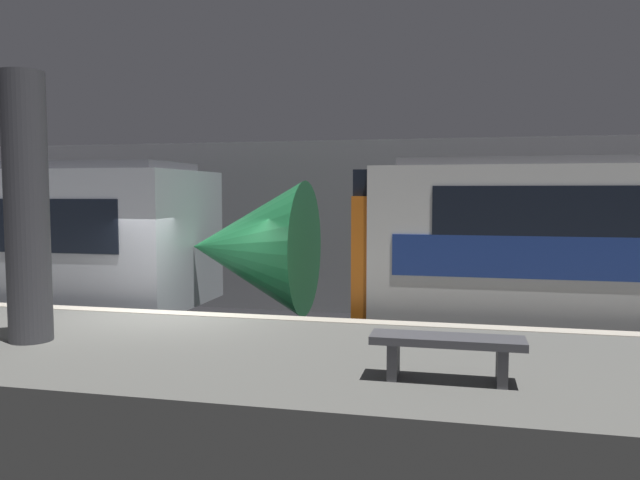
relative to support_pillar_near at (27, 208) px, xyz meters
The scene contains 5 objects.
ground_plane 3.61m from the support_pillar_near, 70.14° to the left, with size 120.00×120.00×0.00m, color black.
platform 2.36m from the support_pillar_near, 18.17° to the left, with size 40.00×3.87×1.10m.
station_rear_barrier 8.20m from the support_pillar_near, 84.43° to the left, with size 50.00×0.15×4.19m.
support_pillar_near is the anchor object (origin of this frame).
platform_bench 5.33m from the support_pillar_near, ahead, with size 1.50×0.40×0.45m.
Camera 1 is at (4.45, -8.91, 2.95)m, focal length 35.00 mm.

